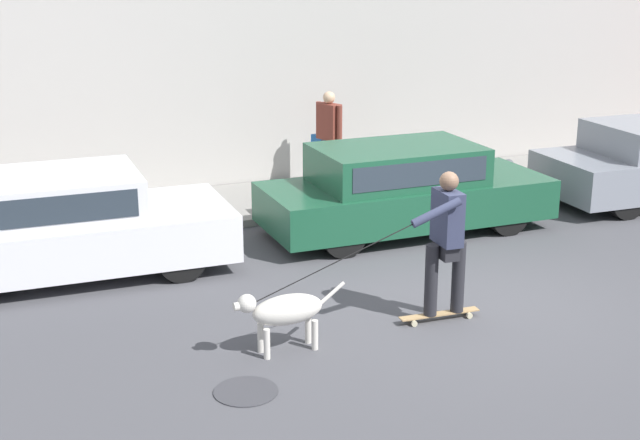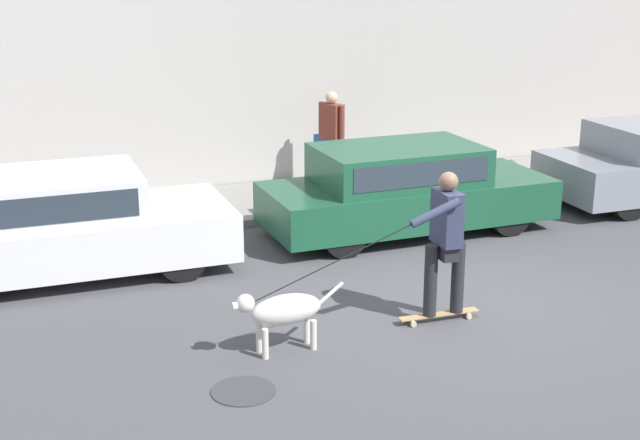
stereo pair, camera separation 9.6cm
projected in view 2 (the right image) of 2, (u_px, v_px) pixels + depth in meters
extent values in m
plane|color=#47474C|center=(457.00, 305.00, 10.81)|extent=(36.00, 36.00, 0.00)
cube|color=#B2ADA8|center=(283.00, 32.00, 15.67)|extent=(32.00, 0.30, 5.48)
cube|color=gray|center=(309.00, 197.00, 15.32)|extent=(30.00, 2.22, 0.11)
cylinder|color=black|center=(159.00, 223.00, 12.97)|extent=(0.64, 0.21, 0.64)
cylinder|color=black|center=(182.00, 257.00, 11.54)|extent=(0.64, 0.21, 0.64)
cube|color=silver|center=(71.00, 236.00, 11.76)|extent=(4.24, 1.90, 0.63)
cube|color=silver|center=(54.00, 195.00, 11.53)|extent=(2.20, 1.68, 0.55)
cube|color=#28333D|center=(59.00, 209.00, 10.78)|extent=(1.91, 0.04, 0.35)
cylinder|color=black|center=(461.00, 191.00, 14.67)|extent=(0.66, 0.20, 0.65)
cylinder|color=black|center=(510.00, 214.00, 13.37)|extent=(0.66, 0.20, 0.65)
cylinder|color=black|center=(307.00, 207.00, 13.72)|extent=(0.66, 0.20, 0.65)
cylinder|color=black|center=(344.00, 235.00, 12.42)|extent=(0.66, 0.20, 0.65)
cube|color=#194C33|center=(408.00, 200.00, 13.50)|extent=(4.37, 1.72, 0.59)
cube|color=#194C33|center=(398.00, 164.00, 13.27)|extent=(2.42, 1.54, 0.55)
cube|color=#28333D|center=(423.00, 174.00, 12.58)|extent=(2.13, 0.02, 0.36)
cylinder|color=black|center=(572.00, 177.00, 15.53)|extent=(0.68, 0.22, 0.67)
cylinder|color=black|center=(630.00, 199.00, 14.14)|extent=(0.68, 0.22, 0.67)
cylinder|color=beige|center=(265.00, 344.00, 9.37)|extent=(0.07, 0.07, 0.34)
cylinder|color=beige|center=(259.00, 337.00, 9.53)|extent=(0.07, 0.07, 0.34)
cylinder|color=beige|center=(313.00, 335.00, 9.59)|extent=(0.07, 0.07, 0.34)
cylinder|color=beige|center=(307.00, 329.00, 9.74)|extent=(0.07, 0.07, 0.34)
ellipsoid|color=beige|center=(286.00, 309.00, 9.47)|extent=(0.81, 0.37, 0.33)
sphere|color=beige|center=(245.00, 303.00, 9.24)|extent=(0.20, 0.20, 0.20)
cylinder|color=beige|center=(237.00, 306.00, 9.21)|extent=(0.11, 0.09, 0.09)
cylinder|color=beige|center=(331.00, 293.00, 9.64)|extent=(0.32, 0.06, 0.24)
cylinder|color=beige|center=(414.00, 324.00, 10.19)|extent=(0.07, 0.03, 0.07)
cylinder|color=beige|center=(408.00, 319.00, 10.33)|extent=(0.07, 0.03, 0.07)
cylinder|color=beige|center=(469.00, 316.00, 10.41)|extent=(0.07, 0.03, 0.07)
cylinder|color=beige|center=(463.00, 311.00, 10.54)|extent=(0.07, 0.03, 0.07)
cube|color=#A88456|center=(439.00, 314.00, 10.36)|extent=(0.99, 0.17, 0.02)
cylinder|color=#232328|center=(431.00, 281.00, 10.19)|extent=(0.15, 0.15, 0.85)
cylinder|color=#232328|center=(458.00, 277.00, 10.30)|extent=(0.15, 0.15, 0.85)
cube|color=#232328|center=(445.00, 251.00, 10.14)|extent=(0.20, 0.35, 0.17)
cube|color=#2D334C|center=(447.00, 218.00, 10.03)|extent=(0.24, 0.45, 0.62)
sphere|color=brown|center=(449.00, 181.00, 9.90)|extent=(0.22, 0.22, 0.22)
cylinder|color=#2D334C|center=(436.00, 214.00, 10.28)|extent=(0.10, 0.10, 0.59)
cylinder|color=#2D334C|center=(435.00, 213.00, 9.66)|extent=(0.59, 0.13, 0.30)
cylinder|color=black|center=(330.00, 264.00, 9.43)|extent=(1.87, 0.11, 0.72)
cylinder|color=#3D4760|center=(328.00, 162.00, 15.68)|extent=(0.15, 0.15, 0.86)
cylinder|color=#3D4760|center=(335.00, 164.00, 15.55)|extent=(0.15, 0.15, 0.86)
cube|color=brown|center=(331.00, 122.00, 15.40)|extent=(0.35, 0.48, 0.62)
cylinder|color=brown|center=(321.00, 119.00, 15.58)|extent=(0.09, 0.09, 0.59)
cylinder|color=brown|center=(342.00, 123.00, 15.21)|extent=(0.09, 0.09, 0.59)
sphere|color=tan|center=(332.00, 98.00, 15.28)|extent=(0.21, 0.21, 0.21)
cube|color=#1E569E|center=(321.00, 142.00, 15.70)|extent=(0.20, 0.32, 0.24)
cylinder|color=#38383D|center=(243.00, 391.00, 8.71)|extent=(0.64, 0.64, 0.01)
cylinder|color=#4C5156|center=(510.00, 185.00, 15.13)|extent=(0.17, 0.17, 0.61)
sphere|color=#4C5156|center=(511.00, 165.00, 15.03)|extent=(0.18, 0.18, 0.18)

